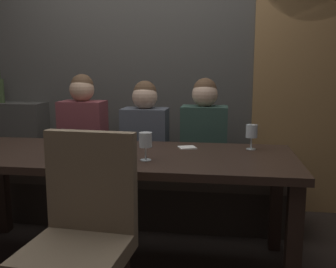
% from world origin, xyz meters
% --- Properties ---
extents(ground, '(9.00, 9.00, 0.00)m').
position_xyz_m(ground, '(0.00, 0.00, 0.00)').
color(ground, black).
extents(back_wall_tiled, '(6.00, 0.12, 3.00)m').
position_xyz_m(back_wall_tiled, '(0.00, 1.22, 1.50)').
color(back_wall_tiled, '#4C4944').
rests_on(back_wall_tiled, ground).
extents(arched_door, '(0.90, 0.05, 2.55)m').
position_xyz_m(arched_door, '(1.35, 1.15, 1.36)').
color(arched_door, olive).
rests_on(arched_door, ground).
extents(dining_table, '(2.20, 0.84, 0.74)m').
position_xyz_m(dining_table, '(0.00, 0.00, 0.65)').
color(dining_table, black).
rests_on(dining_table, ground).
extents(banquette_bench, '(2.50, 0.44, 0.45)m').
position_xyz_m(banquette_bench, '(0.00, 0.70, 0.23)').
color(banquette_bench, '#312A23').
rests_on(banquette_bench, ground).
extents(chair_near_side, '(0.47, 0.47, 0.98)m').
position_xyz_m(chair_near_side, '(0.03, -0.72, 0.56)').
color(chair_near_side, '#302119').
rests_on(chair_near_side, ground).
extents(diner_redhead, '(0.36, 0.24, 0.77)m').
position_xyz_m(diner_redhead, '(-0.49, 0.70, 0.81)').
color(diner_redhead, brown).
rests_on(diner_redhead, banquette_bench).
extents(diner_bearded, '(0.36, 0.24, 0.72)m').
position_xyz_m(diner_bearded, '(0.03, 0.69, 0.79)').
color(diner_bearded, '#4C515B').
rests_on(diner_bearded, banquette_bench).
extents(diner_far_end, '(0.36, 0.24, 0.74)m').
position_xyz_m(diner_far_end, '(0.50, 0.71, 0.80)').
color(diner_far_end, '#2D473D').
rests_on(diner_far_end, banquette_bench).
extents(wine_bottle_pale_label, '(0.08, 0.08, 0.33)m').
position_xyz_m(wine_bottle_pale_label, '(-1.40, 1.01, 1.07)').
color(wine_bottle_pale_label, '#384728').
rests_on(wine_bottle_pale_label, back_counter).
extents(wine_glass_near_right, '(0.08, 0.08, 0.16)m').
position_xyz_m(wine_glass_near_right, '(0.84, 0.24, 0.86)').
color(wine_glass_near_right, silver).
rests_on(wine_glass_near_right, dining_table).
extents(wine_glass_end_left, '(0.08, 0.08, 0.16)m').
position_xyz_m(wine_glass_end_left, '(-0.32, -0.15, 0.85)').
color(wine_glass_end_left, silver).
rests_on(wine_glass_end_left, dining_table).
extents(wine_glass_near_left, '(0.08, 0.08, 0.16)m').
position_xyz_m(wine_glass_near_left, '(0.21, -0.17, 0.86)').
color(wine_glass_near_left, silver).
rests_on(wine_glass_near_left, dining_table).
extents(espresso_cup, '(0.12, 0.12, 0.06)m').
position_xyz_m(espresso_cup, '(-0.34, 0.28, 0.77)').
color(espresso_cup, white).
rests_on(espresso_cup, dining_table).
extents(dessert_plate, '(0.19, 0.19, 0.05)m').
position_xyz_m(dessert_plate, '(-0.09, -0.16, 0.75)').
color(dessert_plate, white).
rests_on(dessert_plate, dining_table).
extents(fork_on_table, '(0.02, 0.17, 0.01)m').
position_xyz_m(fork_on_table, '(0.05, -0.15, 0.74)').
color(fork_on_table, silver).
rests_on(fork_on_table, dining_table).
extents(folded_napkin, '(0.14, 0.13, 0.01)m').
position_xyz_m(folded_napkin, '(0.42, 0.21, 0.74)').
color(folded_napkin, silver).
rests_on(folded_napkin, dining_table).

